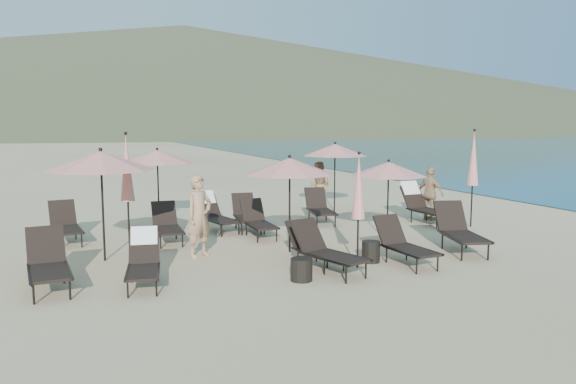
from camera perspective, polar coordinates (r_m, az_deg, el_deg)
name	(u,v)px	position (r m, az deg, el deg)	size (l,w,h in m)	color
ground	(354,263)	(11.85, 6.74, -7.22)	(800.00, 800.00, 0.00)	#D6BA8C
volcanic_headland	(204,80)	(322.85, -8.55, 11.23)	(690.00, 690.00, 55.00)	brown
lounger_0	(48,263)	(10.78, -23.20, -6.63)	(0.79, 1.79, 1.01)	black
lounger_1	(144,259)	(10.54, -14.47, -6.65)	(0.82, 1.61, 0.96)	black
lounger_2	(327,250)	(11.01, 3.96, -5.87)	(1.12, 1.80, 0.97)	black
lounger_3	(314,246)	(11.55, 2.62, -5.51)	(0.83, 1.57, 0.86)	black
lounger_4	(404,243)	(11.88, 11.71, -5.12)	(0.68, 1.65, 0.94)	black
lounger_5	(460,230)	(13.32, 17.04, -3.70)	(1.21, 1.97, 1.06)	black
lounger_6	(65,224)	(14.76, -21.69, -3.05)	(0.80, 1.73, 0.96)	black
lounger_7	(167,224)	(14.09, -12.19, -3.23)	(0.69, 1.64, 0.93)	black
lounger_8	(246,214)	(15.37, -4.25, -2.22)	(0.84, 1.69, 0.93)	black
lounger_9	(258,220)	(14.42, -3.07, -2.89)	(0.65, 1.59, 0.91)	black
lounger_10	(320,207)	(16.45, 3.24, -1.56)	(0.96, 1.76, 0.96)	black
lounger_11	(423,204)	(16.83, 13.57, -1.19)	(0.78, 1.89, 1.16)	black
lounger_12	(215,213)	(15.27, -7.43, -2.10)	(0.93, 1.75, 1.03)	black
umbrella_open_0	(101,161)	(12.31, -18.48, 3.02)	(2.23, 2.23, 2.40)	black
umbrella_open_1	(290,166)	(12.48, 0.16, 2.63)	(2.05, 2.05, 2.20)	black
umbrella_open_2	(389,169)	(13.75, 10.18, 2.32)	(1.89, 1.89, 2.04)	black
umbrella_open_3	(157,157)	(16.24, -13.14, 3.52)	(2.06, 2.06, 2.22)	black
umbrella_open_4	(335,150)	(18.26, 4.80, 4.28)	(2.13, 2.13, 2.30)	black
umbrella_closed_0	(359,187)	(11.23, 7.19, 0.47)	(0.27, 0.27, 2.35)	black
umbrella_closed_1	(473,159)	(16.42, 18.32, 3.20)	(0.32, 0.32, 2.74)	black
umbrella_closed_2	(127,169)	(13.03, -16.06, 2.28)	(0.32, 0.32, 2.72)	black
side_table_0	(301,270)	(10.49, 1.38, -7.88)	(0.41, 0.41, 0.42)	black
side_table_1	(371,252)	(11.97, 8.42, -6.02)	(0.39, 0.39, 0.44)	black
beachgoer_a	(199,216)	(12.32, -9.00, -2.44)	(0.66, 0.43, 1.80)	#A87E5B
beachgoer_b	(320,185)	(18.96, 3.25, 0.68)	(0.78, 0.61, 1.60)	#926C4B
beachgoer_c	(430,194)	(17.28, 14.27, -0.16)	(0.94, 0.39, 1.60)	tan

